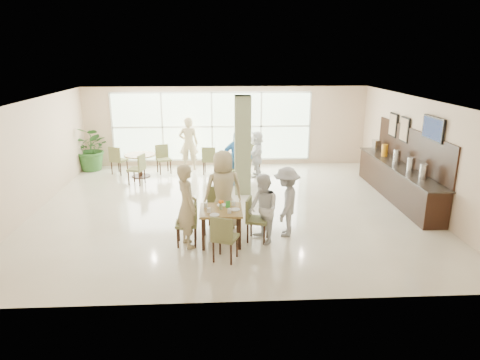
{
  "coord_description": "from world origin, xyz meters",
  "views": [
    {
      "loc": [
        -0.29,
        -10.64,
        3.92
      ],
      "look_at": [
        0.2,
        -1.2,
        1.1
      ],
      "focal_mm": 32.0,
      "sensor_mm": 36.0,
      "label": 1
    }
  ],
  "objects_px": {
    "buffet_counter": "(398,179)",
    "teen_left": "(187,206)",
    "round_table_right": "(233,160)",
    "potted_plant": "(92,148)",
    "teen_right": "(263,209)",
    "adult_standing": "(189,144)",
    "adult_b": "(256,154)",
    "teen_far": "(223,190)",
    "teen_standing": "(286,202)",
    "main_table": "(221,214)",
    "round_table_left": "(140,160)",
    "adult_a": "(237,158)"
  },
  "relations": [
    {
      "from": "buffet_counter",
      "to": "adult_a",
      "type": "height_order",
      "value": "buffet_counter"
    },
    {
      "from": "main_table",
      "to": "buffet_counter",
      "type": "height_order",
      "value": "buffet_counter"
    },
    {
      "from": "adult_a",
      "to": "adult_b",
      "type": "relative_size",
      "value": 1.11
    },
    {
      "from": "buffet_counter",
      "to": "round_table_right",
      "type": "bearing_deg",
      "value": 151.91
    },
    {
      "from": "teen_standing",
      "to": "adult_a",
      "type": "bearing_deg",
      "value": -150.31
    },
    {
      "from": "teen_left",
      "to": "adult_b",
      "type": "bearing_deg",
      "value": -43.45
    },
    {
      "from": "main_table",
      "to": "adult_a",
      "type": "bearing_deg",
      "value": 83.02
    },
    {
      "from": "potted_plant",
      "to": "main_table",
      "type": "bearing_deg",
      "value": -54.53
    },
    {
      "from": "round_table_right",
      "to": "teen_left",
      "type": "xyz_separation_m",
      "value": [
        -1.16,
        -5.2,
        0.32
      ]
    },
    {
      "from": "teen_right",
      "to": "teen_standing",
      "type": "relative_size",
      "value": 0.96
    },
    {
      "from": "teen_left",
      "to": "teen_far",
      "type": "height_order",
      "value": "teen_far"
    },
    {
      "from": "buffet_counter",
      "to": "teen_left",
      "type": "xyz_separation_m",
      "value": [
        -5.66,
        -2.8,
        0.33
      ]
    },
    {
      "from": "teen_far",
      "to": "teen_standing",
      "type": "relative_size",
      "value": 1.18
    },
    {
      "from": "teen_left",
      "to": "adult_a",
      "type": "xyz_separation_m",
      "value": [
        1.22,
        4.35,
        -0.05
      ]
    },
    {
      "from": "teen_standing",
      "to": "round_table_left",
      "type": "bearing_deg",
      "value": -124.21
    },
    {
      "from": "potted_plant",
      "to": "teen_far",
      "type": "height_order",
      "value": "teen_far"
    },
    {
      "from": "round_table_right",
      "to": "potted_plant",
      "type": "xyz_separation_m",
      "value": [
        -4.82,
        1.04,
        0.21
      ]
    },
    {
      "from": "potted_plant",
      "to": "adult_standing",
      "type": "bearing_deg",
      "value": -0.85
    },
    {
      "from": "potted_plant",
      "to": "teen_right",
      "type": "xyz_separation_m",
      "value": [
        5.26,
        -6.17,
        -0.02
      ]
    },
    {
      "from": "potted_plant",
      "to": "adult_a",
      "type": "height_order",
      "value": "adult_a"
    },
    {
      "from": "teen_left",
      "to": "adult_standing",
      "type": "height_order",
      "value": "adult_standing"
    },
    {
      "from": "main_table",
      "to": "adult_standing",
      "type": "xyz_separation_m",
      "value": [
        -1.06,
        6.08,
        0.27
      ]
    },
    {
      "from": "teen_left",
      "to": "adult_standing",
      "type": "xyz_separation_m",
      "value": [
        -0.35,
        6.2,
        0.03
      ]
    },
    {
      "from": "teen_right",
      "to": "adult_standing",
      "type": "height_order",
      "value": "adult_standing"
    },
    {
      "from": "potted_plant",
      "to": "teen_standing",
      "type": "xyz_separation_m",
      "value": [
        5.81,
        -5.8,
        0.01
      ]
    },
    {
      "from": "round_table_left",
      "to": "round_table_right",
      "type": "height_order",
      "value": "same"
    },
    {
      "from": "adult_a",
      "to": "adult_standing",
      "type": "xyz_separation_m",
      "value": [
        -1.57,
        1.85,
        0.08
      ]
    },
    {
      "from": "buffet_counter",
      "to": "adult_a",
      "type": "distance_m",
      "value": 4.71
    },
    {
      "from": "adult_a",
      "to": "adult_standing",
      "type": "bearing_deg",
      "value": 126.91
    },
    {
      "from": "potted_plant",
      "to": "adult_b",
      "type": "distance_m",
      "value": 5.67
    },
    {
      "from": "main_table",
      "to": "round_table_right",
      "type": "xyz_separation_m",
      "value": [
        0.45,
        5.08,
        -0.08
      ]
    },
    {
      "from": "main_table",
      "to": "adult_b",
      "type": "distance_m",
      "value": 5.27
    },
    {
      "from": "adult_standing",
      "to": "teen_far",
      "type": "bearing_deg",
      "value": 101.52
    },
    {
      "from": "buffet_counter",
      "to": "teen_standing",
      "type": "height_order",
      "value": "buffet_counter"
    },
    {
      "from": "teen_right",
      "to": "teen_standing",
      "type": "height_order",
      "value": "teen_standing"
    },
    {
      "from": "round_table_left",
      "to": "adult_standing",
      "type": "relative_size",
      "value": 0.55
    },
    {
      "from": "buffet_counter",
      "to": "teen_standing",
      "type": "xyz_separation_m",
      "value": [
        -3.51,
        -2.36,
        0.23
      ]
    },
    {
      "from": "teen_standing",
      "to": "teen_right",
      "type": "bearing_deg",
      "value": -40.07
    },
    {
      "from": "main_table",
      "to": "round_table_left",
      "type": "xyz_separation_m",
      "value": [
        -2.59,
        5.24,
        -0.1
      ]
    },
    {
      "from": "potted_plant",
      "to": "adult_standing",
      "type": "distance_m",
      "value": 3.31
    },
    {
      "from": "main_table",
      "to": "buffet_counter",
      "type": "bearing_deg",
      "value": 28.43
    },
    {
      "from": "teen_standing",
      "to": "adult_standing",
      "type": "bearing_deg",
      "value": -140.15
    },
    {
      "from": "buffet_counter",
      "to": "adult_a",
      "type": "bearing_deg",
      "value": 160.75
    },
    {
      "from": "main_table",
      "to": "teen_far",
      "type": "relative_size",
      "value": 0.48
    },
    {
      "from": "potted_plant",
      "to": "teen_left",
      "type": "height_order",
      "value": "teen_left"
    },
    {
      "from": "teen_far",
      "to": "teen_right",
      "type": "bearing_deg",
      "value": 122.32
    },
    {
      "from": "teen_far",
      "to": "teen_right",
      "type": "height_order",
      "value": "teen_far"
    },
    {
      "from": "teen_right",
      "to": "teen_standing",
      "type": "xyz_separation_m",
      "value": [
        0.55,
        0.37,
        0.03
      ]
    },
    {
      "from": "potted_plant",
      "to": "adult_standing",
      "type": "xyz_separation_m",
      "value": [
        3.31,
        -0.05,
        0.15
      ]
    },
    {
      "from": "main_table",
      "to": "potted_plant",
      "type": "height_order",
      "value": "potted_plant"
    }
  ]
}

